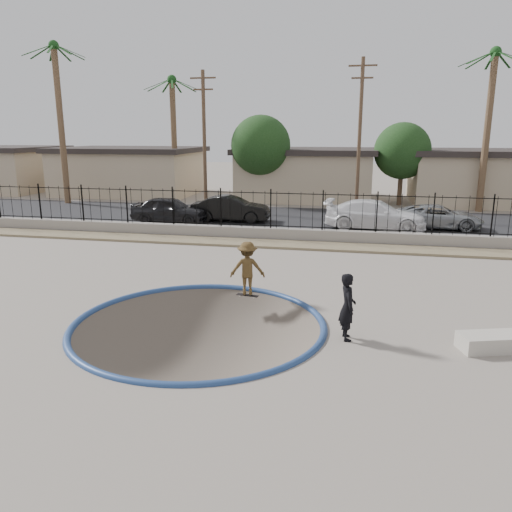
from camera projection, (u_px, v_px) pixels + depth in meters
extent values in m
cube|color=gray|center=(276.00, 254.00, 26.33)|extent=(120.00, 120.00, 2.20)
torus|color=navy|center=(199.00, 325.00, 13.71)|extent=(7.04, 7.04, 0.20)
cube|color=#907F5E|center=(266.00, 244.00, 23.39)|extent=(42.00, 1.60, 0.11)
cube|color=gray|center=(271.00, 234.00, 24.38)|extent=(42.00, 0.45, 0.60)
cube|color=black|center=(271.00, 226.00, 24.27)|extent=(40.00, 0.04, 0.03)
cube|color=black|center=(271.00, 193.00, 23.89)|extent=(40.00, 0.04, 0.04)
cube|color=black|center=(289.00, 217.00, 30.81)|extent=(90.00, 8.00, 0.04)
cube|color=tan|center=(130.00, 173.00, 42.36)|extent=(11.00, 8.00, 3.50)
cube|color=#2D2724|center=(129.00, 150.00, 41.89)|extent=(11.60, 8.60, 0.40)
cube|color=tan|center=(306.00, 176.00, 39.42)|extent=(10.00, 8.00, 3.50)
cube|color=#2D2724|center=(307.00, 151.00, 38.95)|extent=(10.60, 8.60, 0.40)
cube|color=tan|center=(496.00, 179.00, 36.67)|extent=(12.00, 8.00, 3.50)
cube|color=#2D2724|center=(499.00, 152.00, 36.19)|extent=(12.60, 8.60, 0.40)
cylinder|color=brown|center=(61.00, 127.00, 35.67)|extent=(0.44, 0.44, 11.00)
sphere|color=#184517|center=(54.00, 45.00, 34.35)|extent=(0.70, 0.70, 0.70)
cylinder|color=brown|center=(174.00, 141.00, 38.34)|extent=(0.44, 0.44, 9.00)
sphere|color=#184517|center=(172.00, 80.00, 37.26)|extent=(0.70, 0.70, 0.70)
cylinder|color=brown|center=(487.00, 134.00, 32.00)|extent=(0.44, 0.44, 10.00)
sphere|color=#184517|center=(496.00, 52.00, 30.80)|extent=(0.70, 0.70, 0.70)
cylinder|color=#473323|center=(204.00, 142.00, 32.80)|extent=(0.24, 0.24, 9.00)
cube|color=#473323|center=(203.00, 78.00, 31.84)|extent=(1.70, 0.10, 0.10)
cube|color=#473323|center=(203.00, 89.00, 32.01)|extent=(1.30, 0.10, 0.10)
cylinder|color=#473323|center=(359.00, 139.00, 30.78)|extent=(0.24, 0.24, 9.50)
cube|color=#473323|center=(363.00, 65.00, 29.75)|extent=(1.70, 0.10, 0.10)
cube|color=#473323|center=(362.00, 78.00, 29.92)|extent=(1.30, 0.10, 0.10)
cylinder|color=#473323|center=(261.00, 183.00, 36.74)|extent=(0.34, 0.34, 3.00)
sphere|color=#143311|center=(261.00, 145.00, 36.09)|extent=(4.32, 4.32, 4.32)
cylinder|color=#473323|center=(400.00, 186.00, 35.76)|extent=(0.34, 0.34, 2.75)
sphere|color=#143311|center=(402.00, 151.00, 35.16)|extent=(3.96, 3.96, 3.96)
imported|color=brown|center=(247.00, 271.00, 15.82)|extent=(1.20, 0.83, 1.71)
cube|color=black|center=(248.00, 295.00, 16.01)|extent=(0.75, 0.30, 0.02)
cylinder|color=silver|center=(240.00, 296.00, 16.05)|extent=(0.05, 0.03, 0.05)
cylinder|color=silver|center=(241.00, 295.00, 16.17)|extent=(0.05, 0.03, 0.05)
cylinder|color=silver|center=(254.00, 298.00, 15.87)|extent=(0.05, 0.03, 0.05)
cylinder|color=silver|center=(255.00, 296.00, 15.99)|extent=(0.05, 0.03, 0.05)
imported|color=black|center=(348.00, 307.00, 12.57)|extent=(0.55, 0.71, 1.74)
cube|color=#B4ADA0|center=(493.00, 342.00, 12.09)|extent=(1.74, 1.14, 0.40)
imported|color=black|center=(170.00, 210.00, 28.76)|extent=(4.45, 1.85, 1.51)
imported|color=black|center=(231.00, 209.00, 29.18)|extent=(4.60, 1.85, 1.49)
imported|color=white|center=(375.00, 215.00, 26.78)|extent=(5.52, 2.62, 1.56)
imported|color=gray|center=(438.00, 217.00, 27.09)|extent=(4.68, 2.31, 1.28)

